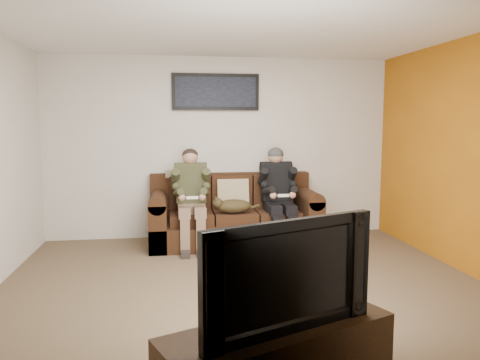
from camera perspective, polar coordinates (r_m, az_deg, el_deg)
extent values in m
plane|color=brown|center=(4.89, 0.63, -12.86)|extent=(5.00, 5.00, 0.00)
plane|color=silver|center=(4.70, 0.68, 18.53)|extent=(5.00, 5.00, 0.00)
plane|color=beige|center=(6.84, -2.35, 3.94)|extent=(5.00, 0.00, 5.00)
plane|color=beige|center=(2.43, 9.10, -1.56)|extent=(5.00, 0.00, 5.00)
plane|color=beige|center=(5.59, 26.91, 2.53)|extent=(0.00, 4.50, 4.50)
plane|color=#A95F10|center=(5.58, 26.82, 2.53)|extent=(0.00, 4.50, 4.50)
cube|color=#321C0F|center=(6.52, -0.72, -6.35)|extent=(2.30, 0.99, 0.31)
cube|color=#321C0F|center=(6.82, -1.17, -1.76)|extent=(2.30, 0.21, 0.63)
cube|color=#321C0F|center=(6.44, -9.91, -5.21)|extent=(0.23, 0.99, 0.63)
cube|color=#321C0F|center=(6.71, 8.10, -4.69)|extent=(0.23, 0.99, 0.63)
cylinder|color=#321C0F|center=(6.38, -9.97, -2.46)|extent=(0.23, 0.99, 0.23)
cylinder|color=#321C0F|center=(6.65, 8.14, -2.04)|extent=(0.23, 0.99, 0.23)
cube|color=#341C0F|center=(6.37, -5.96, -4.60)|extent=(0.57, 0.63, 0.15)
cube|color=#341C0F|center=(6.61, -6.11, -1.51)|extent=(0.57, 0.15, 0.46)
cube|color=#341C0F|center=(6.42, -0.66, -4.47)|extent=(0.57, 0.63, 0.15)
cube|color=#341C0F|center=(6.66, -1.01, -1.41)|extent=(0.57, 0.15, 0.46)
cube|color=#341C0F|center=(6.53, 4.51, -4.30)|extent=(0.57, 0.63, 0.15)
cube|color=#341C0F|center=(6.77, 3.97, -1.30)|extent=(0.57, 0.15, 0.46)
cube|color=tan|center=(6.55, -0.87, -1.74)|extent=(0.44, 0.21, 0.43)
cube|color=tan|center=(6.70, -7.07, 0.75)|extent=(0.47, 0.23, 0.08)
cube|color=#7A614C|center=(6.32, -5.96, -3.38)|extent=(0.36, 0.30, 0.14)
cube|color=#373922|center=(6.37, -6.04, -0.56)|extent=(0.40, 0.30, 0.53)
cylinder|color=#373922|center=(6.36, -6.07, 1.33)|extent=(0.44, 0.18, 0.18)
sphere|color=#A4725D|center=(6.37, -6.09, 2.78)|extent=(0.21, 0.21, 0.21)
cube|color=#7A614C|center=(6.12, -6.82, -3.82)|extent=(0.15, 0.42, 0.13)
cube|color=#7A614C|center=(6.13, -4.94, -3.79)|extent=(0.15, 0.42, 0.13)
cube|color=#7A614C|center=(5.98, -6.72, -6.91)|extent=(0.12, 0.13, 0.46)
cube|color=#7A614C|center=(5.99, -4.79, -6.86)|extent=(0.12, 0.13, 0.46)
cube|color=black|center=(5.95, -6.67, -8.86)|extent=(0.11, 0.26, 0.08)
cube|color=black|center=(5.96, -4.72, -8.81)|extent=(0.11, 0.26, 0.08)
cylinder|color=#373922|center=(6.28, -7.84, 0.23)|extent=(0.11, 0.30, 0.28)
cylinder|color=#373922|center=(6.30, -4.20, 0.29)|extent=(0.11, 0.30, 0.28)
cylinder|color=#373922|center=(6.08, -7.51, -1.51)|extent=(0.14, 0.32, 0.15)
cylinder|color=#373922|center=(6.10, -4.31, -1.45)|extent=(0.14, 0.32, 0.15)
sphere|color=#A4725D|center=(5.97, -7.10, -2.14)|extent=(0.09, 0.09, 0.09)
sphere|color=#A4725D|center=(5.99, -4.61, -2.09)|extent=(0.09, 0.09, 0.09)
cube|color=white|center=(5.96, -5.84, -2.15)|extent=(0.15, 0.04, 0.03)
ellipsoid|color=black|center=(6.38, -6.10, 3.06)|extent=(0.22, 0.22, 0.17)
cube|color=black|center=(6.47, 4.59, -3.11)|extent=(0.36, 0.30, 0.14)
cube|color=black|center=(6.53, 4.42, -0.37)|extent=(0.40, 0.30, 0.53)
cylinder|color=black|center=(6.52, 4.39, 1.49)|extent=(0.44, 0.18, 0.18)
sphere|color=#AC7860|center=(6.53, 4.37, 2.90)|extent=(0.21, 0.21, 0.21)
cube|color=black|center=(6.26, 4.11, -3.54)|extent=(0.15, 0.42, 0.13)
cube|color=black|center=(6.31, 5.89, -3.48)|extent=(0.15, 0.42, 0.13)
cube|color=black|center=(6.13, 4.49, -6.54)|extent=(0.12, 0.13, 0.46)
cube|color=black|center=(6.18, 6.31, -6.46)|extent=(0.12, 0.13, 0.46)
cube|color=black|center=(6.10, 4.65, -8.44)|extent=(0.11, 0.26, 0.08)
cube|color=black|center=(6.15, 6.48, -8.35)|extent=(0.11, 0.26, 0.08)
cylinder|color=black|center=(6.40, 2.82, 0.41)|extent=(0.11, 0.30, 0.28)
cylinder|color=black|center=(6.49, 6.28, 0.47)|extent=(0.11, 0.30, 0.28)
cylinder|color=black|center=(6.22, 3.48, -1.28)|extent=(0.14, 0.32, 0.15)
cylinder|color=black|center=(6.30, 6.51, -1.21)|extent=(0.14, 0.32, 0.15)
sphere|color=#AC7860|center=(6.12, 4.07, -1.89)|extent=(0.09, 0.09, 0.09)
sphere|color=#AC7860|center=(6.18, 6.43, -1.83)|extent=(0.09, 0.09, 0.09)
cube|color=white|center=(6.13, 5.30, -1.89)|extent=(0.15, 0.04, 0.03)
ellipsoid|color=black|center=(6.53, 4.37, 3.16)|extent=(0.22, 0.22, 0.19)
ellipsoid|color=#493A1D|center=(6.25, -0.75, -3.23)|extent=(0.47, 0.26, 0.19)
sphere|color=#493A1D|center=(6.18, -2.74, -2.82)|extent=(0.14, 0.14, 0.14)
cone|color=#493A1D|center=(6.13, -2.90, -2.24)|extent=(0.04, 0.04, 0.04)
cone|color=#493A1D|center=(6.20, -2.96, -2.13)|extent=(0.04, 0.04, 0.04)
cylinder|color=#493A1D|center=(6.34, 1.34, -3.40)|extent=(0.26, 0.13, 0.08)
cube|color=black|center=(6.81, -2.98, 10.66)|extent=(1.25, 0.04, 0.52)
cube|color=black|center=(6.78, -2.96, 10.68)|extent=(1.15, 0.01, 0.42)
imported|color=black|center=(2.80, 4.85, -11.08)|extent=(1.12, 0.58, 0.66)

